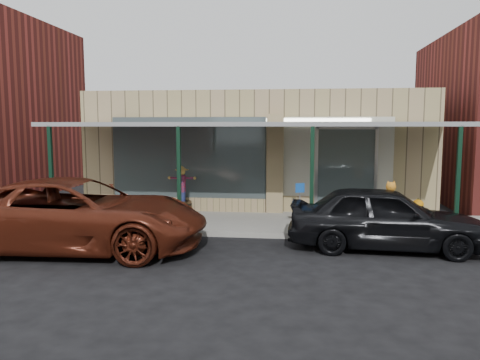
# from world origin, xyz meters

# --- Properties ---
(ground) EXTENTS (120.00, 120.00, 0.00)m
(ground) POSITION_xyz_m (0.00, 0.00, 0.00)
(ground) COLOR black
(ground) RESTS_ON ground
(sidewalk) EXTENTS (40.00, 3.20, 0.15)m
(sidewalk) POSITION_xyz_m (0.00, 3.60, 0.07)
(sidewalk) COLOR gray
(sidewalk) RESTS_ON ground
(storefront) EXTENTS (12.00, 6.25, 4.20)m
(storefront) POSITION_xyz_m (-0.00, 8.16, 2.09)
(storefront) COLOR #99815E
(storefront) RESTS_ON ground
(awning) EXTENTS (12.00, 3.00, 3.04)m
(awning) POSITION_xyz_m (0.00, 3.56, 3.01)
(awning) COLOR gray
(awning) RESTS_ON ground
(block_buildings_near) EXTENTS (61.00, 8.00, 8.00)m
(block_buildings_near) POSITION_xyz_m (2.01, 9.20, 3.77)
(block_buildings_near) COLOR maroon
(block_buildings_near) RESTS_ON ground
(barrel_scarecrow) EXTENTS (0.95, 0.68, 1.57)m
(barrel_scarecrow) POSITION_xyz_m (-2.31, 4.57, 0.68)
(barrel_scarecrow) COLOR #4D3A1F
(barrel_scarecrow) RESTS_ON sidewalk
(barrel_pumpkin) EXTENTS (0.73, 0.73, 0.73)m
(barrel_pumpkin) POSITION_xyz_m (5.00, 3.94, 0.41)
(barrel_pumpkin) COLOR #4D3A1F
(barrel_pumpkin) RESTS_ON sidewalk
(handicap_sign) EXTENTS (0.25, 0.10, 1.26)m
(handicap_sign) POSITION_xyz_m (1.50, 2.76, 0.96)
(handicap_sign) COLOR gray
(handicap_sign) RESTS_ON sidewalk
(parked_sedan) EXTENTS (4.72, 2.15, 1.61)m
(parked_sedan) POSITION_xyz_m (3.53, 1.24, 0.79)
(parked_sedan) COLOR black
(parked_sedan) RESTS_ON ground
(car_maroon) EXTENTS (6.43, 3.23, 1.75)m
(car_maroon) POSITION_xyz_m (-3.88, 0.31, 0.87)
(car_maroon) COLOR #551E11
(car_maroon) RESTS_ON ground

